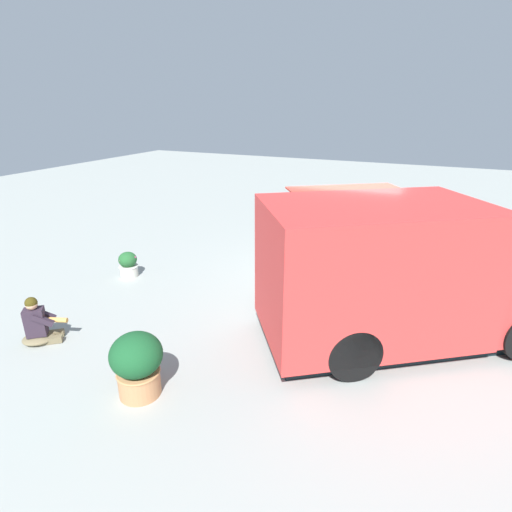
# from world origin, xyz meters

# --- Properties ---
(ground_plane) EXTENTS (40.00, 40.00, 0.00)m
(ground_plane) POSITION_xyz_m (0.00, 0.00, 0.00)
(ground_plane) COLOR #999F9A
(food_truck) EXTENTS (5.12, 4.43, 2.38)m
(food_truck) POSITION_xyz_m (-1.49, 1.72, 1.13)
(food_truck) COLOR red
(food_truck) RESTS_ON ground_plane
(person_customer) EXTENTS (0.78, 0.70, 0.84)m
(person_customer) POSITION_xyz_m (3.94, 4.37, 0.31)
(person_customer) COLOR #74684A
(person_customer) RESTS_ON ground_plane
(planter_flowering_near) EXTENTS (0.44, 0.44, 0.60)m
(planter_flowering_near) POSITION_xyz_m (4.45, 1.58, 0.30)
(planter_flowering_near) COLOR beige
(planter_flowering_near) RESTS_ON ground_plane
(planter_flowering_far) EXTENTS (0.71, 0.71, 0.94)m
(planter_flowering_far) POSITION_xyz_m (1.55, 4.72, 0.50)
(planter_flowering_far) COLOR tan
(planter_flowering_far) RESTS_ON ground_plane
(trash_bin) EXTENTS (0.55, 0.55, 0.88)m
(trash_bin) POSITION_xyz_m (-3.08, -3.37, 0.45)
(trash_bin) COLOR #294823
(trash_bin) RESTS_ON ground_plane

